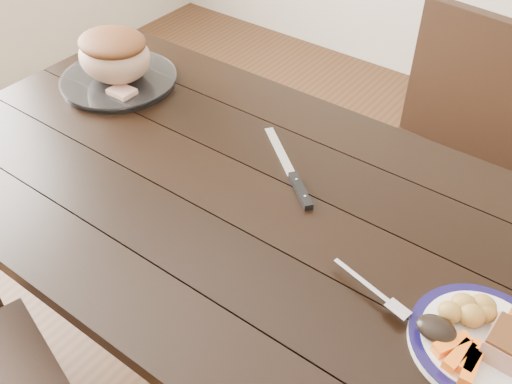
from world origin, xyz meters
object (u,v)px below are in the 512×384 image
Objects in this scene: dining_table at (234,219)px; dinner_plate at (480,343)px; roast_joint at (115,57)px; serving_platter at (119,81)px; chair_far at (443,151)px; fork at (375,292)px; carving_knife at (295,180)px.

dinner_plate is at bearing -6.11° from dining_table.
roast_joint is at bearing 168.62° from dinner_plate.
roast_joint is at bearing 163.16° from dining_table.
chair_far is at bearing 35.40° from serving_platter.
serving_platter is at bearing 168.62° from dinner_plate.
fork is 0.83× the size of roast_joint.
carving_knife is (-0.15, -0.63, 0.23)m from chair_far.
dinner_plate is 0.94× the size of carving_knife.
roast_joint is at bearing -147.25° from carving_knife.
fork is 0.36m from carving_knife.
serving_platter reaches higher than dinner_plate.
dining_table is 1.72× the size of chair_far.
serving_platter is at bearing 163.16° from dining_table.
fork is (-0.19, -0.02, 0.01)m from dinner_plate.
carving_knife is (-0.31, 0.19, -0.01)m from fork.
dinner_plate is 0.77× the size of serving_platter.
fork reaches higher than dining_table.
carving_knife is (0.10, 0.11, 0.10)m from dining_table.
carving_knife is at bearing 161.08° from dinner_plate.
fork is at bearing -174.16° from dinner_plate.
dining_table is at bearing -16.84° from serving_platter.
roast_joint is (-0.56, 0.17, 0.18)m from dining_table.
dining_table is 9.06× the size of fork.
roast_joint is (-0.80, -0.57, 0.31)m from chair_far.
dining_table is at bearing -16.84° from roast_joint.
serving_platter is (-0.80, -0.57, 0.23)m from chair_far.
serving_platter is at bearing -147.25° from carving_knife.
dining_table is 4.94× the size of serving_platter.
dinner_plate is (0.60, -0.06, 0.10)m from dining_table.
dinner_plate is 1.18m from serving_platter.
chair_far is at bearing 35.40° from roast_joint.
chair_far is 1.01m from serving_platter.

